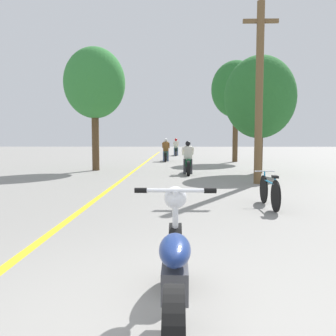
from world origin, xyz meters
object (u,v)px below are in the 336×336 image
Objects in this scene: motorcycle_foreground at (175,272)px; bicycle_parked at (269,191)px; motorcycle_rider_mid at (166,153)px; roadside_tree_left at (95,84)px; motorcycle_rider_far at (176,149)px; utility_pole at (259,91)px; motorcycle_rider_lead at (188,162)px; roadside_tree_right_near at (260,97)px; roadside_tree_right_far at (236,90)px.

motorcycle_foreground is 1.31× the size of bicycle_parked.
roadside_tree_left is at bearing -114.56° from motorcycle_rider_mid.
motorcycle_rider_far is at bearing 95.18° from bicycle_parked.
motorcycle_rider_far is (-0.10, 27.45, 0.12)m from motorcycle_foreground.
motorcycle_rider_far is at bearing 90.20° from motorcycle_foreground.
utility_pole reaches higher than motorcycle_rider_lead.
motorcycle_rider_far is 1.37× the size of bicycle_parked.
roadside_tree_right_near is 2.37× the size of motorcycle_rider_lead.
roadside_tree_left is at bearing -140.00° from roadside_tree_right_far.
utility_pole is 11.88m from motorcycle_rider_mid.
motorcycle_rider_lead reaches higher than motorcycle_foreground.
motorcycle_rider_lead is (4.15, -1.56, -3.39)m from roadside_tree_left.
motorcycle_rider_far is (0.62, 7.54, 0.01)m from motorcycle_rider_mid.
roadside_tree_right_far is at bearing -5.34° from motorcycle_rider_mid.
roadside_tree_left is at bearing 123.33° from bicycle_parked.
motorcycle_rider_mid reaches higher than motorcycle_rider_lead.
motorcycle_rider_far is at bearing 75.65° from roadside_tree_left.
roadside_tree_right_far reaches higher than motorcycle_rider_lead.
roadside_tree_right_far is 2.82× the size of motorcycle_rider_far.
utility_pole reaches higher than motorcycle_rider_far.
roadside_tree_left is (-7.30, -6.12, -0.54)m from roadside_tree_right_far.
roadside_tree_right_near is 3.01× the size of bicycle_parked.
motorcycle_foreground is at bearing -112.24° from bicycle_parked.
roadside_tree_right_near is 7.40m from roadside_tree_right_far.
motorcycle_rider_lead is at bearing -81.82° from motorcycle_rider_mid.
roadside_tree_right_far is 5.82m from motorcycle_rider_mid.
utility_pole is 4.46m from motorcycle_rider_lead.
roadside_tree_left is (-7.11, 1.16, 0.76)m from roadside_tree_right_near.
motorcycle_rider_far is at bearing 114.97° from roadside_tree_right_far.
motorcycle_foreground is at bearing -89.80° from motorcycle_rider_far.
motorcycle_rider_far is (3.60, 14.07, -3.35)m from roadside_tree_left.
motorcycle_rider_mid is (-3.31, 11.15, -2.39)m from utility_pole.
roadside_tree_right_near is at bearing -9.23° from roadside_tree_left.
roadside_tree_right_far is (0.19, 7.28, 1.30)m from roadside_tree_right_near.
motorcycle_foreground is at bearing -74.56° from roadside_tree_left.
utility_pole reaches higher than roadside_tree_right_near.
roadside_tree_right_far is at bearing 88.54° from roadside_tree_right_near.
roadside_tree_right_near reaches higher than motorcycle_rider_lead.
roadside_tree_left reaches higher than motorcycle_rider_far.
roadside_tree_left is 10.89m from bicycle_parked.
roadside_tree_left reaches higher than motorcycle_rider_lead.
motorcycle_rider_mid is at bearing 98.18° from motorcycle_rider_lead.
motorcycle_rider_lead is 1.27× the size of bicycle_parked.
roadside_tree_left reaches higher than bicycle_parked.
roadside_tree_left reaches higher than motorcycle_foreground.
roadside_tree_right_far is (1.00, 10.75, 1.50)m from utility_pole.
motorcycle_rider_mid is (-1.16, 8.09, 0.03)m from motorcycle_rider_lead.
motorcycle_rider_far reaches higher than motorcycle_foreground.
motorcycle_rider_mid is at bearing 118.25° from roadside_tree_right_near.
motorcycle_rider_mid is at bearing 174.66° from roadside_tree_right_far.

